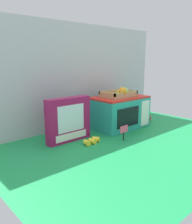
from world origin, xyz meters
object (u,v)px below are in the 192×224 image
Objects in this scene: cookie_set_box at (69,120)px; loose_toy_apple at (148,118)px; toy_microwave at (119,112)px; loose_toy_banana at (92,141)px; price_sign at (124,131)px; food_groups_crate at (120,94)px.

cookie_set_box reaches higher than loose_toy_apple.
toy_microwave reaches higher than loose_toy_banana.
cookie_set_box reaches higher than toy_microwave.
cookie_set_box is 3.09× the size of price_sign.
loose_toy_banana is (-0.37, -0.11, -0.25)m from food_groups_crate.
cookie_set_box is at bearing 119.63° from loose_toy_banana.
toy_microwave is 0.43m from loose_toy_banana.
food_groups_crate is 0.35m from price_sign.
toy_microwave is 3.28× the size of loose_toy_banana.
cookie_set_box is at bearing 177.04° from food_groups_crate.
cookie_set_box is (-0.47, 0.00, 0.02)m from toy_microwave.
price_sign is at bearing -27.10° from loose_toy_banana.
price_sign is 0.76× the size of loose_toy_banana.
price_sign is at bearing -131.16° from toy_microwave.
price_sign is at bearing -41.17° from cookie_set_box.
cookie_set_box is 2.35× the size of loose_toy_banana.
loose_toy_apple is at bearing 20.04° from price_sign.
loose_toy_banana is (0.08, -0.14, -0.13)m from cookie_set_box.
toy_microwave is at bearing 19.14° from loose_toy_banana.
price_sign is at bearing -131.15° from food_groups_crate.
food_groups_crate is at bearing -131.23° from toy_microwave.
loose_toy_banana is 0.73m from loose_toy_apple.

